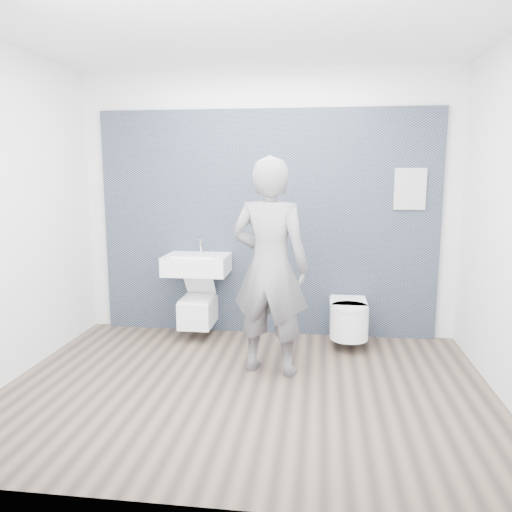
# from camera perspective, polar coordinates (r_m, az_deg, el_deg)

# --- Properties ---
(ground) EXTENTS (4.00, 4.00, 0.00)m
(ground) POSITION_cam_1_polar(r_m,az_deg,el_deg) (4.25, -1.08, -14.80)
(ground) COLOR brown
(ground) RESTS_ON ground
(room_shell) EXTENTS (4.00, 4.00, 4.00)m
(room_shell) POSITION_cam_1_polar(r_m,az_deg,el_deg) (3.87, -1.16, 9.36)
(room_shell) COLOR silver
(room_shell) RESTS_ON ground
(tile_wall) EXTENTS (3.60, 0.06, 2.40)m
(tile_wall) POSITION_cam_1_polar(r_m,az_deg,el_deg) (5.61, 1.16, -8.63)
(tile_wall) COLOR black
(tile_wall) RESTS_ON ground
(washbasin) EXTENTS (0.66, 0.49, 0.49)m
(washbasin) POSITION_cam_1_polar(r_m,az_deg,el_deg) (5.27, -6.77, -0.88)
(washbasin) COLOR white
(washbasin) RESTS_ON ground
(toilet_square) EXTENTS (0.34, 0.49, 0.59)m
(toilet_square) POSITION_cam_1_polar(r_m,az_deg,el_deg) (5.39, -6.64, -6.11)
(toilet_square) COLOR white
(toilet_square) RESTS_ON ground
(toilet_rounded) EXTENTS (0.38, 0.64, 0.34)m
(toilet_rounded) POSITION_cam_1_polar(r_m,az_deg,el_deg) (5.17, 10.54, -7.03)
(toilet_rounded) COLOR white
(toilet_rounded) RESTS_ON ground
(info_placard) EXTENTS (0.31, 0.03, 0.42)m
(info_placard) POSITION_cam_1_polar(r_m,az_deg,el_deg) (5.61, 16.38, -9.03)
(info_placard) COLOR white
(info_placard) RESTS_ON ground
(visitor) EXTENTS (0.76, 0.57, 1.89)m
(visitor) POSITION_cam_1_polar(r_m,az_deg,el_deg) (4.30, 1.59, -1.28)
(visitor) COLOR gray
(visitor) RESTS_ON ground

